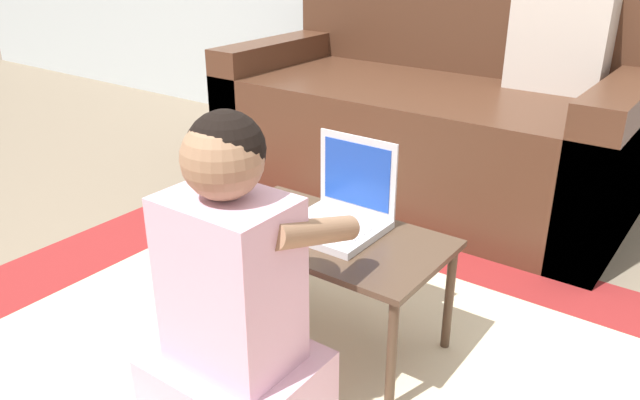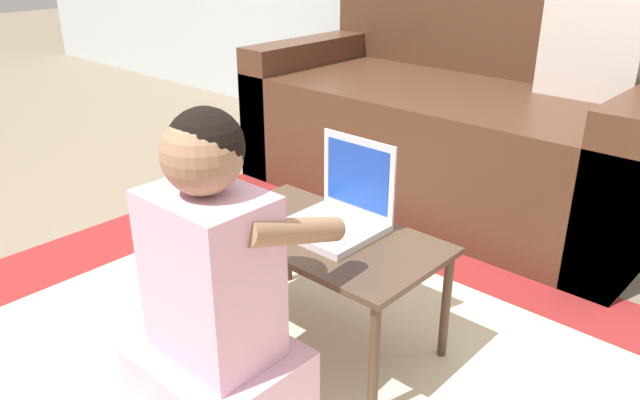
% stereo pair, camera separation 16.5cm
% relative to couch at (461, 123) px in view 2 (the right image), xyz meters
% --- Properties ---
extents(ground_plane, '(16.00, 16.00, 0.00)m').
position_rel_couch_xyz_m(ground_plane, '(0.17, -1.25, -0.31)').
color(ground_plane, '#7F705B').
extents(area_rug, '(2.25, 1.92, 0.01)m').
position_rel_couch_xyz_m(area_rug, '(0.29, -1.36, -0.30)').
color(area_rug, maroon).
rests_on(area_rug, ground_plane).
extents(couch, '(1.66, 0.87, 0.88)m').
position_rel_couch_xyz_m(couch, '(0.00, 0.00, 0.00)').
color(couch, '#4C2D1E').
rests_on(couch, ground_plane).
extents(laptop_desk, '(0.62, 0.35, 0.33)m').
position_rel_couch_xyz_m(laptop_desk, '(0.29, -1.17, -0.02)').
color(laptop_desk, '#4C3828').
rests_on(laptop_desk, ground_plane).
extents(laptop, '(0.24, 0.22, 0.23)m').
position_rel_couch_xyz_m(laptop, '(0.29, -1.12, 0.06)').
color(laptop, silver).
rests_on(laptop, laptop_desk).
extents(computer_mouse, '(0.06, 0.12, 0.04)m').
position_rel_couch_xyz_m(computer_mouse, '(0.10, -1.20, 0.04)').
color(computer_mouse, '#B2B7C1').
rests_on(computer_mouse, laptop_desk).
extents(person_seated, '(0.35, 0.41, 0.74)m').
position_rel_couch_xyz_m(person_seated, '(0.32, -1.55, 0.00)').
color(person_seated, '#E5B2CC').
rests_on(person_seated, ground_plane).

